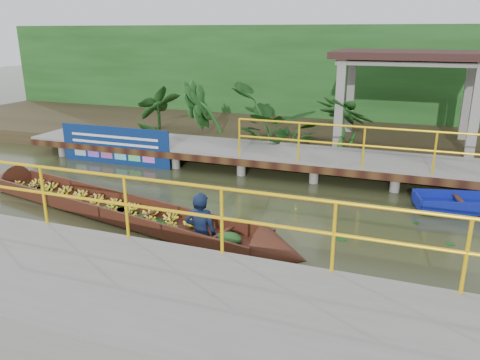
% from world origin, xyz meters
% --- Properties ---
extents(ground, '(80.00, 80.00, 0.00)m').
position_xyz_m(ground, '(0.00, 0.00, 0.00)').
color(ground, '#292E17').
rests_on(ground, ground).
extents(land_strip, '(30.00, 8.00, 0.45)m').
position_xyz_m(land_strip, '(0.00, 7.50, 0.23)').
color(land_strip, '#2F2517').
rests_on(land_strip, ground).
extents(far_dock, '(16.00, 2.06, 1.66)m').
position_xyz_m(far_dock, '(0.02, 3.43, 0.48)').
color(far_dock, slate).
rests_on(far_dock, ground).
extents(near_dock, '(18.00, 2.40, 1.73)m').
position_xyz_m(near_dock, '(1.00, -4.20, 0.30)').
color(near_dock, slate).
rests_on(near_dock, ground).
extents(pavilion, '(4.40, 3.00, 3.00)m').
position_xyz_m(pavilion, '(3.00, 6.30, 2.82)').
color(pavilion, slate).
rests_on(pavilion, ground).
extents(foliage_backdrop, '(30.00, 0.80, 4.00)m').
position_xyz_m(foliage_backdrop, '(0.00, 10.00, 2.00)').
color(foliage_backdrop, '#183F14').
rests_on(foliage_backdrop, ground).
extents(vendor_boat, '(8.85, 2.68, 2.07)m').
position_xyz_m(vendor_boat, '(-2.15, -1.03, 0.25)').
color(vendor_boat, '#3D1B10').
rests_on(vendor_boat, ground).
extents(blue_banner, '(3.62, 0.04, 1.13)m').
position_xyz_m(blue_banner, '(-4.88, 2.48, 0.56)').
color(blue_banner, navy).
rests_on(blue_banner, ground).
extents(tropical_plants, '(14.49, 1.49, 1.86)m').
position_xyz_m(tropical_plants, '(1.11, 5.30, 1.38)').
color(tropical_plants, '#183F14').
rests_on(tropical_plants, ground).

